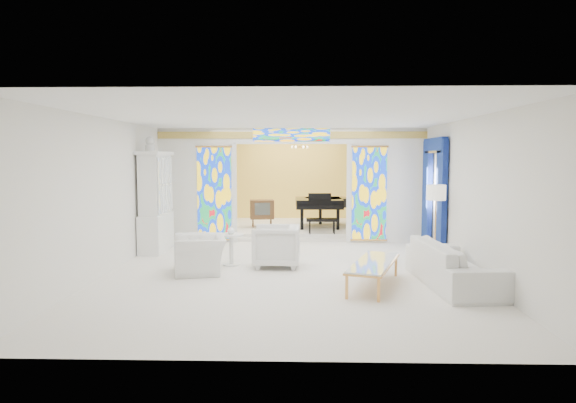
{
  "coord_description": "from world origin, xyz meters",
  "views": [
    {
      "loc": [
        0.28,
        -11.49,
        2.26
      ],
      "look_at": [
        -0.04,
        0.2,
        1.24
      ],
      "focal_mm": 32.0,
      "sensor_mm": 36.0,
      "label": 1
    }
  ],
  "objects_px": {
    "armchair_right": "(276,246)",
    "armchair_left": "(200,254)",
    "china_cabinet": "(156,203)",
    "grand_piano": "(323,203)",
    "coffee_table": "(374,264)",
    "tv_console": "(262,209)",
    "sofa": "(454,264)"
  },
  "relations": [
    {
      "from": "china_cabinet",
      "to": "sofa",
      "type": "relative_size",
      "value": 1.05
    },
    {
      "from": "sofa",
      "to": "armchair_right",
      "type": "bearing_deg",
      "value": 61.61
    },
    {
      "from": "grand_piano",
      "to": "sofa",
      "type": "bearing_deg",
      "value": -73.96
    },
    {
      "from": "china_cabinet",
      "to": "coffee_table",
      "type": "bearing_deg",
      "value": -34.59
    },
    {
      "from": "armchair_left",
      "to": "sofa",
      "type": "height_order",
      "value": "sofa"
    },
    {
      "from": "grand_piano",
      "to": "tv_console",
      "type": "bearing_deg",
      "value": -175.81
    },
    {
      "from": "armchair_right",
      "to": "coffee_table",
      "type": "relative_size",
      "value": 0.45
    },
    {
      "from": "china_cabinet",
      "to": "coffee_table",
      "type": "height_order",
      "value": "china_cabinet"
    },
    {
      "from": "sofa",
      "to": "tv_console",
      "type": "relative_size",
      "value": 3.22
    },
    {
      "from": "china_cabinet",
      "to": "coffee_table",
      "type": "xyz_separation_m",
      "value": [
        4.74,
        -3.27,
        -0.76
      ]
    },
    {
      "from": "china_cabinet",
      "to": "grand_piano",
      "type": "bearing_deg",
      "value": 37.96
    },
    {
      "from": "china_cabinet",
      "to": "armchair_left",
      "type": "distance_m",
      "value": 2.83
    },
    {
      "from": "armchair_left",
      "to": "tv_console",
      "type": "height_order",
      "value": "tv_console"
    },
    {
      "from": "sofa",
      "to": "grand_piano",
      "type": "height_order",
      "value": "grand_piano"
    },
    {
      "from": "grand_piano",
      "to": "tv_console",
      "type": "height_order",
      "value": "grand_piano"
    },
    {
      "from": "coffee_table",
      "to": "armchair_right",
      "type": "bearing_deg",
      "value": 138.48
    },
    {
      "from": "armchair_left",
      "to": "coffee_table",
      "type": "height_order",
      "value": "armchair_left"
    },
    {
      "from": "armchair_right",
      "to": "sofa",
      "type": "height_order",
      "value": "armchair_right"
    },
    {
      "from": "armchair_right",
      "to": "armchair_left",
      "type": "bearing_deg",
      "value": -67.75
    },
    {
      "from": "china_cabinet",
      "to": "armchair_right",
      "type": "xyz_separation_m",
      "value": [
        2.96,
        -1.69,
        -0.74
      ]
    },
    {
      "from": "sofa",
      "to": "tv_console",
      "type": "bearing_deg",
      "value": 28.06
    },
    {
      "from": "tv_console",
      "to": "armchair_left",
      "type": "bearing_deg",
      "value": -106.91
    },
    {
      "from": "armchair_left",
      "to": "grand_piano",
      "type": "distance_m",
      "value": 6.07
    },
    {
      "from": "armchair_right",
      "to": "sofa",
      "type": "bearing_deg",
      "value": 67.01
    },
    {
      "from": "coffee_table",
      "to": "grand_piano",
      "type": "bearing_deg",
      "value": 95.62
    },
    {
      "from": "sofa",
      "to": "coffee_table",
      "type": "bearing_deg",
      "value": 91.15
    },
    {
      "from": "coffee_table",
      "to": "tv_console",
      "type": "xyz_separation_m",
      "value": [
        -2.44,
        6.28,
        0.29
      ]
    },
    {
      "from": "coffee_table",
      "to": "grand_piano",
      "type": "height_order",
      "value": "grand_piano"
    },
    {
      "from": "armchair_right",
      "to": "tv_console",
      "type": "distance_m",
      "value": 4.76
    },
    {
      "from": "sofa",
      "to": "armchair_left",
      "type": "bearing_deg",
      "value": 75.13
    },
    {
      "from": "armchair_right",
      "to": "grand_piano",
      "type": "xyz_separation_m",
      "value": [
        1.14,
        4.9,
        0.45
      ]
    },
    {
      "from": "armchair_left",
      "to": "grand_piano",
      "type": "height_order",
      "value": "grand_piano"
    }
  ]
}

